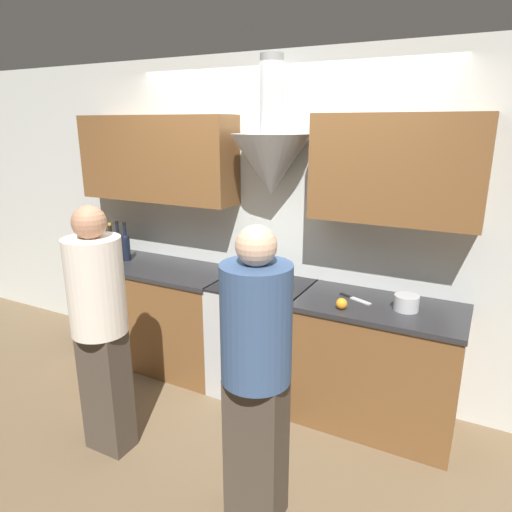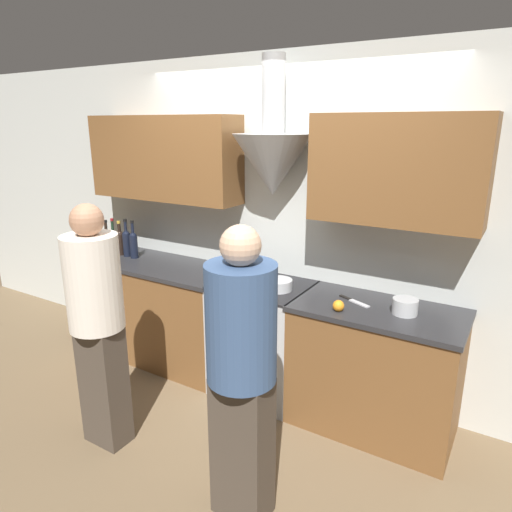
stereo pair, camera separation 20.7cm
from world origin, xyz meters
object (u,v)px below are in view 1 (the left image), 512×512
object	(u,v)px
wine_bottle_1	(104,242)
person_foreground_left	(100,323)
wine_bottle_3	(118,244)
stove_range	(262,337)
wine_bottle_0	(97,242)
wine_bottle_4	(126,245)
stock_pot	(242,273)
mixing_bowl	(279,284)
wine_bottle_2	(111,243)
saucepan	(406,303)
person_foreground_right	(256,367)
orange_fruit	(342,304)

from	to	relation	value
wine_bottle_1	person_foreground_left	xyz separation A→B (m)	(1.05, -1.10, -0.13)
wine_bottle_1	wine_bottle_3	xyz separation A→B (m)	(0.17, -0.00, 0.01)
stove_range	wine_bottle_3	xyz separation A→B (m)	(-1.46, 0.02, 0.59)
wine_bottle_0	wine_bottle_4	size ratio (longest dim) A/B	0.90
stock_pot	mixing_bowl	xyz separation A→B (m)	(0.31, -0.01, -0.03)
wine_bottle_2	wine_bottle_3	distance (m)	0.09
stove_range	person_foreground_left	bearing A→B (deg)	-118.27
saucepan	person_foreground_left	xyz separation A→B (m)	(-1.65, -1.07, -0.06)
stove_range	person_foreground_left	size ratio (longest dim) A/B	0.55
wine_bottle_3	person_foreground_left	size ratio (longest dim) A/B	0.21
wine_bottle_0	stock_pot	xyz separation A→B (m)	(1.56, -0.04, -0.05)
wine_bottle_0	stock_pot	bearing A→B (deg)	-1.57
mixing_bowl	wine_bottle_2	bearing A→B (deg)	177.91
wine_bottle_2	person_foreground_right	world-z (taller)	person_foreground_right
stock_pot	stove_range	bearing A→B (deg)	12.06
wine_bottle_0	person_foreground_right	bearing A→B (deg)	-26.53
stove_range	person_foreground_right	world-z (taller)	person_foreground_right
wine_bottle_2	orange_fruit	bearing A→B (deg)	-5.45
wine_bottle_1	orange_fruit	size ratio (longest dim) A/B	4.44
wine_bottle_4	person_foreground_right	distance (m)	2.20
wine_bottle_2	stock_pot	xyz separation A→B (m)	(1.40, -0.05, -0.06)
wine_bottle_1	orange_fruit	bearing A→B (deg)	-5.16
wine_bottle_1	person_foreground_left	distance (m)	1.53
wine_bottle_1	wine_bottle_4	world-z (taller)	wine_bottle_4
wine_bottle_4	person_foreground_left	distance (m)	1.35
wine_bottle_4	orange_fruit	xyz separation A→B (m)	(2.05, -0.20, -0.10)
wine_bottle_0	wine_bottle_4	bearing A→B (deg)	-0.41
wine_bottle_4	mixing_bowl	xyz separation A→B (m)	(1.52, -0.05, -0.10)
stove_range	mixing_bowl	xyz separation A→B (m)	(0.16, -0.04, 0.49)
saucepan	person_foreground_left	bearing A→B (deg)	-146.93
wine_bottle_0	wine_bottle_3	xyz separation A→B (m)	(0.25, 0.01, 0.01)
wine_bottle_3	stock_pot	size ratio (longest dim) A/B	1.68
person_foreground_left	wine_bottle_3	bearing A→B (deg)	128.65
stove_range	wine_bottle_2	distance (m)	1.66
stove_range	saucepan	world-z (taller)	saucepan
wine_bottle_4	stock_pot	size ratio (longest dim) A/B	1.68
wine_bottle_3	stock_pot	distance (m)	1.31
wine_bottle_4	wine_bottle_1	bearing A→B (deg)	177.74
stove_range	wine_bottle_4	size ratio (longest dim) A/B	2.61
stove_range	wine_bottle_0	size ratio (longest dim) A/B	2.90
stove_range	saucepan	size ratio (longest dim) A/B	5.59
orange_fruit	saucepan	bearing A→B (deg)	25.54
mixing_bowl	person_foreground_right	world-z (taller)	person_foreground_right
saucepan	wine_bottle_2	bearing A→B (deg)	179.31
mixing_bowl	person_foreground_left	distance (m)	1.28
stove_range	wine_bottle_1	distance (m)	1.73
orange_fruit	mixing_bowl	bearing A→B (deg)	164.02
wine_bottle_0	wine_bottle_3	distance (m)	0.26
wine_bottle_1	person_foreground_right	distance (m)	2.44
stock_pot	person_foreground_left	xyz separation A→B (m)	(-0.43, -1.05, -0.08)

